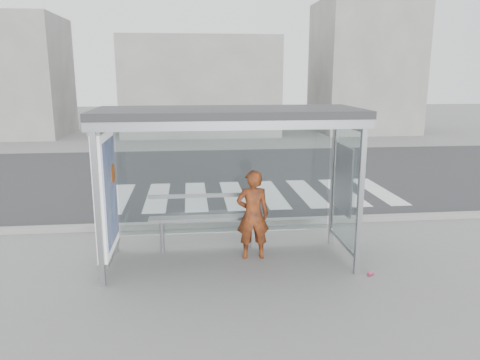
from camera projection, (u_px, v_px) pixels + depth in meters
name	position (u px, v px, depth m)	size (l,w,h in m)	color
ground	(229.00, 262.00, 8.04)	(80.00, 80.00, 0.00)	slate
road	(210.00, 175.00, 14.82)	(30.00, 10.00, 0.01)	#2E2F31
curb	(221.00, 223.00, 9.91)	(30.00, 0.18, 0.12)	gray
crosswalk	(252.00, 194.00, 12.50)	(7.55, 3.00, 0.00)	silver
bus_shelter	(206.00, 148.00, 7.62)	(4.25, 1.65, 2.62)	gray
building_left	(3.00, 77.00, 23.76)	(6.00, 5.00, 6.00)	gray
building_center	(200.00, 86.00, 24.92)	(8.00, 5.00, 5.00)	gray
building_right	(364.00, 67.00, 25.65)	(5.00, 5.00, 7.00)	gray
person	(253.00, 215.00, 8.06)	(0.57, 0.38, 1.57)	#EB3D16
bench	(206.00, 218.00, 8.42)	(2.04, 0.25, 1.05)	gray
soda_can	(370.00, 274.00, 7.49)	(0.06, 0.06, 0.11)	#E9446F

